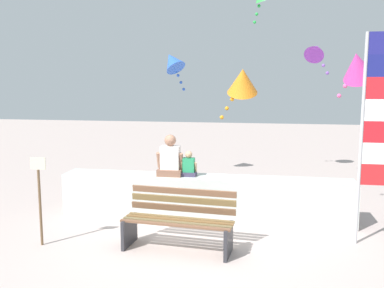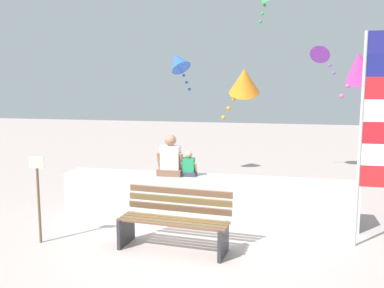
{
  "view_description": "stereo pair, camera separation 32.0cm",
  "coord_description": "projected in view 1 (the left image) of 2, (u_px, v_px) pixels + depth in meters",
  "views": [
    {
      "loc": [
        1.04,
        -6.34,
        2.5
      ],
      "look_at": [
        -0.23,
        1.15,
        1.39
      ],
      "focal_mm": 39.22,
      "sensor_mm": 36.0,
      "label": 1
    },
    {
      "loc": [
        1.36,
        -6.28,
        2.5
      ],
      "look_at": [
        -0.23,
        1.15,
        1.39
      ],
      "focal_mm": 39.22,
      "sensor_mm": 36.0,
      "label": 2
    }
  ],
  "objects": [
    {
      "name": "sign_post",
      "position": [
        40.0,
        194.0,
        6.41
      ],
      "size": [
        0.24,
        0.04,
        1.38
      ],
      "color": "brown",
      "rests_on": "ground"
    },
    {
      "name": "kite_blue",
      "position": [
        172.0,
        61.0,
        10.73
      ],
      "size": [
        0.86,
        0.82,
        1.1
      ],
      "color": "blue"
    },
    {
      "name": "seawall_ledge",
      "position": [
        204.0,
        197.0,
        7.78
      ],
      "size": [
        5.36,
        0.59,
        0.79
      ],
      "primitive_type": "cube",
      "color": "#B7BFB8",
      "rests_on": "ground"
    },
    {
      "name": "ground_plane",
      "position": [
        194.0,
        240.0,
        6.71
      ],
      "size": [
        40.0,
        40.0,
        0.0
      ],
      "primitive_type": "plane",
      "color": "#B5A39C"
    },
    {
      "name": "kite_magenta",
      "position": [
        357.0,
        66.0,
        7.53
      ],
      "size": [
        0.83,
        0.93,
        0.96
      ],
      "color": "#DB3D9E"
    },
    {
      "name": "person_adult",
      "position": [
        170.0,
        160.0,
        7.78
      ],
      "size": [
        0.5,
        0.37,
        0.77
      ],
      "color": "brown",
      "rests_on": "seawall_ledge"
    },
    {
      "name": "park_bench",
      "position": [
        179.0,
        222.0,
        6.34
      ],
      "size": [
        1.72,
        0.76,
        0.88
      ],
      "color": "brown",
      "rests_on": "ground"
    },
    {
      "name": "flag_banner",
      "position": [
        371.0,
        122.0,
        6.29
      ],
      "size": [
        0.4,
        0.05,
        3.24
      ],
      "color": "#B7B7BC",
      "rests_on": "ground"
    },
    {
      "name": "person_child",
      "position": [
        189.0,
        166.0,
        7.74
      ],
      "size": [
        0.31,
        0.23,
        0.47
      ],
      "color": "#38324C",
      "rests_on": "seawall_ledge"
    },
    {
      "name": "kite_orange",
      "position": [
        242.0,
        81.0,
        8.21
      ],
      "size": [
        0.77,
        0.8,
        1.12
      ],
      "color": "orange"
    },
    {
      "name": "kite_purple",
      "position": [
        316.0,
        51.0,
        10.04
      ],
      "size": [
        0.64,
        0.72,
        0.89
      ],
      "color": "purple"
    }
  ]
}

